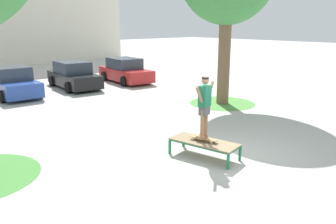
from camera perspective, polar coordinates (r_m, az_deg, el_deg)
name	(u,v)px	position (r m, az deg, el deg)	size (l,w,h in m)	color
ground_plane	(228,157)	(9.69, 10.08, -7.48)	(120.00, 120.00, 0.00)	#B7B5AD
skate_box	(204,143)	(9.49, 6.06, -5.14)	(1.13, 2.01, 0.46)	#237A4C
skateboard	(204,138)	(9.46, 5.97, -4.41)	(0.40, 0.82, 0.09)	#9E754C
skater	(205,103)	(9.18, 6.13, 1.47)	(0.99, 0.37, 1.69)	#8E6647
grass_patch_near_right	(222,103)	(16.06, 9.05, 1.47)	(3.01, 3.01, 0.01)	#519342
car_blue	(13,83)	(19.07, -24.55, 4.50)	(2.07, 4.28, 1.50)	#28479E
car_black	(74,76)	(20.34, -15.51, 5.85)	(2.20, 4.33, 1.50)	black
car_red	(125,71)	(21.77, -7.15, 6.81)	(2.22, 4.35, 1.50)	red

